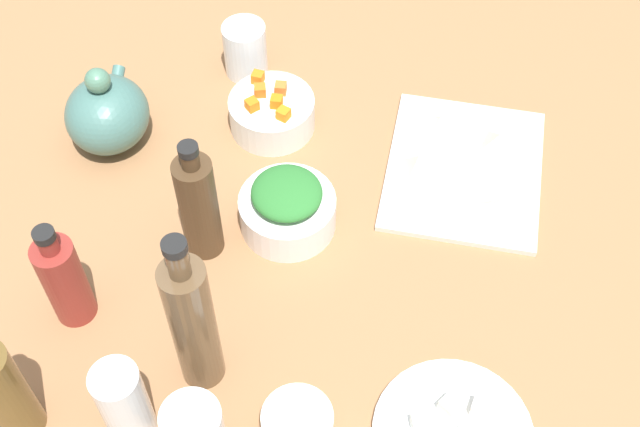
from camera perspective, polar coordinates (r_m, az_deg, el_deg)
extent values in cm
cube|color=#9A6A43|center=(126.03, 0.00, -1.79)|extent=(190.00, 190.00, 3.00)
cube|color=silver|center=(133.77, 9.73, 2.96)|extent=(29.66, 25.31, 1.00)
cylinder|color=white|center=(123.71, -2.21, 0.10)|extent=(14.26, 14.26, 5.75)
cylinder|color=white|center=(136.95, -3.27, 6.79)|extent=(13.82, 13.82, 5.71)
cylinder|color=white|center=(107.90, -1.54, -14.03)|extent=(9.05, 9.05, 4.13)
ellipsoid|color=#457169|center=(136.70, -14.22, 6.52)|extent=(13.97, 13.01, 11.43)
sphere|color=#4E7D63|center=(131.72, -14.84, 8.70)|extent=(3.91, 3.91, 3.91)
cylinder|color=#457169|center=(139.56, -13.63, 8.68)|extent=(5.38, 2.00, 3.93)
cylinder|color=maroon|center=(116.35, -16.91, -4.44)|extent=(5.60, 5.60, 14.75)
cylinder|color=maroon|center=(109.47, -17.97, -1.97)|extent=(2.52, 2.52, 2.61)
cylinder|color=black|center=(107.99, -18.22, -1.39)|extent=(2.80, 2.80, 1.20)
cylinder|color=#48321D|center=(117.63, -8.20, 0.38)|extent=(5.49, 5.49, 17.90)
cylinder|color=#48321D|center=(109.77, -8.81, 3.64)|extent=(2.47, 2.47, 2.63)
cylinder|color=black|center=(108.34, -8.94, 4.30)|extent=(2.74, 2.74, 1.20)
cylinder|color=brown|center=(104.02, -8.57, -7.55)|extent=(5.69, 5.69, 23.49)
cylinder|color=brown|center=(92.25, -9.61, -3.24)|extent=(2.56, 2.56, 4.50)
cylinder|color=black|center=(89.94, -9.85, -2.22)|extent=(2.85, 2.85, 1.20)
cylinder|color=brown|center=(109.00, -20.65, -11.35)|extent=(5.83, 5.83, 17.22)
cylinder|color=white|center=(145.38, -5.09, 11.01)|extent=(7.33, 7.33, 9.52)
cylinder|color=white|center=(106.38, -13.16, -12.40)|extent=(5.98, 5.98, 13.67)
cube|color=orange|center=(135.40, -4.08, 8.32)|extent=(2.14, 2.14, 1.80)
cube|color=orange|center=(135.54, -2.68, 8.47)|extent=(1.88, 1.88, 1.80)
cube|color=orange|center=(133.47, -2.97, 7.58)|extent=(1.80, 1.80, 1.80)
cube|color=orange|center=(131.57, -2.49, 6.77)|extent=(2.38, 2.38, 1.80)
cube|color=orange|center=(133.27, -4.63, 7.37)|extent=(2.54, 2.54, 1.80)
cube|color=orange|center=(137.56, -4.23, 9.19)|extent=(2.06, 2.06, 1.80)
ellipsoid|color=#2D7530|center=(120.14, -2.27, 1.40)|extent=(14.42, 14.34, 3.28)
cube|color=white|center=(109.77, 8.77, -12.76)|extent=(3.09, 3.09, 2.20)
cube|color=#F3E2CB|center=(110.31, 10.82, -12.80)|extent=(2.68, 2.68, 2.20)
cube|color=white|center=(108.28, 6.82, -14.00)|extent=(2.72, 2.72, 2.20)
pyramid|color=beige|center=(127.13, 11.74, 0.29)|extent=(7.34, 7.54, 2.93)
pyramid|color=beige|center=(131.39, 6.69, 3.55)|extent=(5.70, 5.40, 2.77)
pyramid|color=beige|center=(135.95, 12.06, 4.82)|extent=(6.94, 6.77, 3.16)
pyramid|color=beige|center=(137.20, 8.13, 6.09)|extent=(7.42, 7.11, 2.86)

